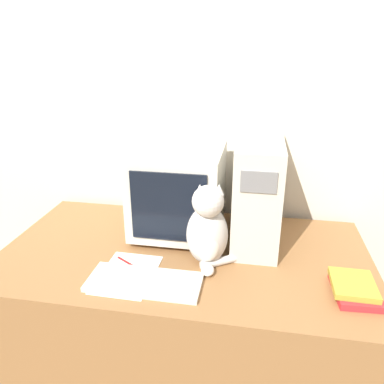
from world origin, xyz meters
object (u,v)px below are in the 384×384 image
at_px(computer_tower, 257,191).
at_px(pen, 128,263).
at_px(cat, 208,229).
at_px(book_stack, 354,288).
at_px(crt_monitor, 179,191).
at_px(keyboard, 144,282).

relative_size(computer_tower, pen, 3.98).
height_order(computer_tower, pen, computer_tower).
bearing_deg(cat, computer_tower, 43.46).
height_order(computer_tower, book_stack, computer_tower).
xyz_separation_m(crt_monitor, keyboard, (-0.04, -0.43, -0.20)).
height_order(cat, pen, cat).
bearing_deg(book_stack, pen, 177.22).
bearing_deg(pen, crt_monitor, 64.90).
bearing_deg(pen, keyboard, -48.49).
xyz_separation_m(crt_monitor, computer_tower, (0.36, 0.00, 0.02)).
relative_size(cat, book_stack, 1.68).
relative_size(crt_monitor, book_stack, 1.96).
xyz_separation_m(keyboard, cat, (0.21, 0.18, 0.15)).
height_order(crt_monitor, pen, crt_monitor).
distance_m(computer_tower, keyboard, 0.63).
bearing_deg(crt_monitor, keyboard, -95.59).
relative_size(crt_monitor, cat, 1.17).
height_order(keyboard, pen, keyboard).
bearing_deg(book_stack, cat, 169.00).
height_order(book_stack, pen, book_stack).
bearing_deg(computer_tower, cat, -126.40).
relative_size(keyboard, book_stack, 2.03).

